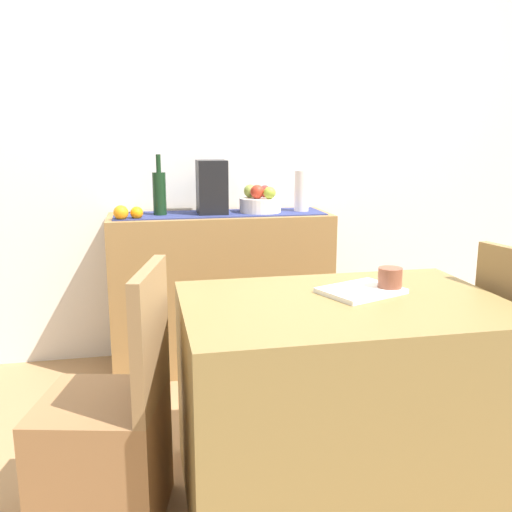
% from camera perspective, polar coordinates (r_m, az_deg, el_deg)
% --- Properties ---
extents(ground_plane, '(6.40, 6.40, 0.02)m').
position_cam_1_polar(ground_plane, '(2.55, 2.18, -18.77)').
color(ground_plane, '#A1794F').
rests_on(ground_plane, ground).
extents(room_wall_rear, '(6.40, 0.06, 2.70)m').
position_cam_1_polar(room_wall_rear, '(3.35, -2.56, 12.92)').
color(room_wall_rear, silver).
rests_on(room_wall_rear, ground).
extents(sideboard_console, '(1.24, 0.42, 0.88)m').
position_cam_1_polar(sideboard_console, '(3.19, -3.61, -3.54)').
color(sideboard_console, olive).
rests_on(sideboard_console, ground).
extents(table_runner, '(1.16, 0.32, 0.01)m').
position_cam_1_polar(table_runner, '(3.11, -3.72, 4.38)').
color(table_runner, navy).
rests_on(table_runner, sideboard_console).
extents(fruit_bowl, '(0.23, 0.23, 0.08)m').
position_cam_1_polar(fruit_bowl, '(3.14, 0.44, 5.28)').
color(fruit_bowl, white).
rests_on(fruit_bowl, table_runner).
extents(apple_right, '(0.08, 0.08, 0.08)m').
position_cam_1_polar(apple_right, '(3.09, 0.12, 6.65)').
color(apple_right, '#B5301E').
rests_on(apple_right, fruit_bowl).
extents(apple_rear, '(0.07, 0.07, 0.07)m').
position_cam_1_polar(apple_rear, '(3.18, 0.94, 6.71)').
color(apple_rear, red).
rests_on(apple_rear, fruit_bowl).
extents(apple_upper, '(0.07, 0.07, 0.07)m').
position_cam_1_polar(apple_upper, '(3.16, -0.59, 6.72)').
color(apple_upper, '#8E9E41').
rests_on(apple_upper, fruit_bowl).
extents(apple_center, '(0.07, 0.07, 0.07)m').
position_cam_1_polar(apple_center, '(3.08, 1.40, 6.53)').
color(apple_center, '#97AF35').
rests_on(apple_center, fruit_bowl).
extents(wine_bottle, '(0.07, 0.07, 0.33)m').
position_cam_1_polar(wine_bottle, '(3.06, -9.93, 6.45)').
color(wine_bottle, '#163319').
rests_on(wine_bottle, sideboard_console).
extents(coffee_maker, '(0.16, 0.18, 0.30)m').
position_cam_1_polar(coffee_maker, '(3.08, -4.58, 7.05)').
color(coffee_maker, black).
rests_on(coffee_maker, sideboard_console).
extents(ceramic_vase, '(0.08, 0.08, 0.24)m').
position_cam_1_polar(ceramic_vase, '(3.19, 4.73, 6.67)').
color(ceramic_vase, silver).
rests_on(ceramic_vase, sideboard_console).
extents(orange_loose_near_bowl, '(0.07, 0.07, 0.07)m').
position_cam_1_polar(orange_loose_near_bowl, '(2.97, -12.20, 4.37)').
color(orange_loose_near_bowl, orange).
rests_on(orange_loose_near_bowl, sideboard_console).
extents(orange_loose_far, '(0.08, 0.08, 0.08)m').
position_cam_1_polar(orange_loose_far, '(2.95, -13.76, 4.36)').
color(orange_loose_far, orange).
rests_on(orange_loose_far, sideboard_console).
extents(dining_table, '(1.14, 0.77, 0.74)m').
position_cam_1_polar(dining_table, '(2.11, 8.75, -14.27)').
color(dining_table, olive).
rests_on(dining_table, ground).
extents(open_book, '(0.34, 0.30, 0.02)m').
position_cam_1_polar(open_book, '(2.07, 10.78, -3.54)').
color(open_book, white).
rests_on(open_book, dining_table).
extents(coffee_cup, '(0.09, 0.09, 0.09)m').
position_cam_1_polar(coffee_cup, '(2.10, 13.66, -2.42)').
color(coffee_cup, brown).
rests_on(coffee_cup, dining_table).
extents(chair_near_window, '(0.48, 0.48, 0.90)m').
position_cam_1_polar(chair_near_window, '(2.05, -15.08, -18.71)').
color(chair_near_window, '#93663F').
rests_on(chair_near_window, ground).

